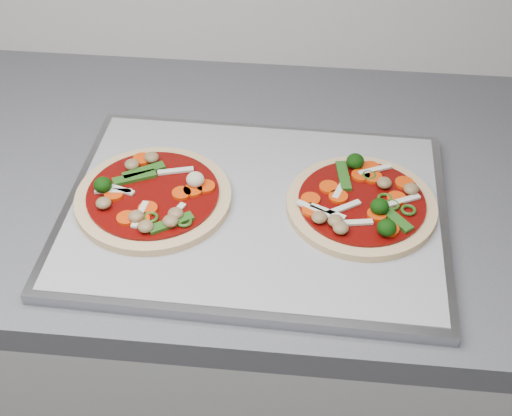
# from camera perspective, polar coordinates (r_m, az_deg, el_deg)

# --- Properties ---
(baking_tray) EXTENTS (0.51, 0.38, 0.02)m
(baking_tray) POSITION_cam_1_polar(r_m,az_deg,el_deg) (0.93, -0.11, -0.29)
(baking_tray) COLOR gray
(baking_tray) RESTS_ON countertop
(parchment) EXTENTS (0.48, 0.35, 0.00)m
(parchment) POSITION_cam_1_polar(r_m,az_deg,el_deg) (0.93, -0.11, 0.12)
(parchment) COLOR #A2A3A8
(parchment) RESTS_ON baking_tray
(pizza_left) EXTENTS (0.21, 0.21, 0.03)m
(pizza_left) POSITION_cam_1_polar(r_m,az_deg,el_deg) (0.94, -8.26, 0.91)
(pizza_left) COLOR tan
(pizza_left) RESTS_ON parchment
(pizza_right) EXTENTS (0.23, 0.23, 0.03)m
(pizza_right) POSITION_cam_1_polar(r_m,az_deg,el_deg) (0.93, 8.49, 0.35)
(pizza_right) COLOR tan
(pizza_right) RESTS_ON parchment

